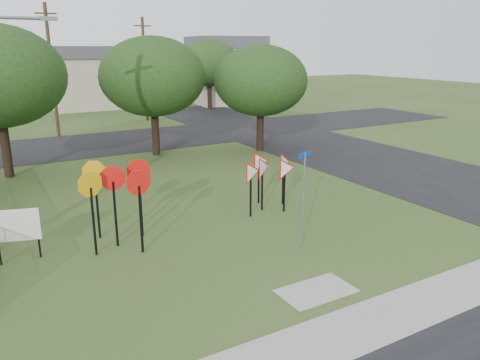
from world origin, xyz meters
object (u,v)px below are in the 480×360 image
object	(u,v)px
yield_sign_cluster	(268,169)
stop_sign_cluster	(116,187)
info_board	(17,227)
street_name_sign	(303,195)

from	to	relation	value
yield_sign_cluster	stop_sign_cluster	bearing A→B (deg)	-175.18
stop_sign_cluster	yield_sign_cluster	size ratio (longest dim) A/B	0.97
info_board	stop_sign_cluster	bearing A→B (deg)	-6.31
street_name_sign	yield_sign_cluster	world-z (taller)	street_name_sign
street_name_sign	info_board	distance (m)	8.65
street_name_sign	stop_sign_cluster	xyz separation A→B (m)	(-4.98, 3.14, 0.19)
street_name_sign	yield_sign_cluster	bearing A→B (deg)	73.25
stop_sign_cluster	info_board	world-z (taller)	stop_sign_cluster
street_name_sign	info_board	bearing A→B (deg)	156.33
street_name_sign	yield_sign_cluster	size ratio (longest dim) A/B	1.13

